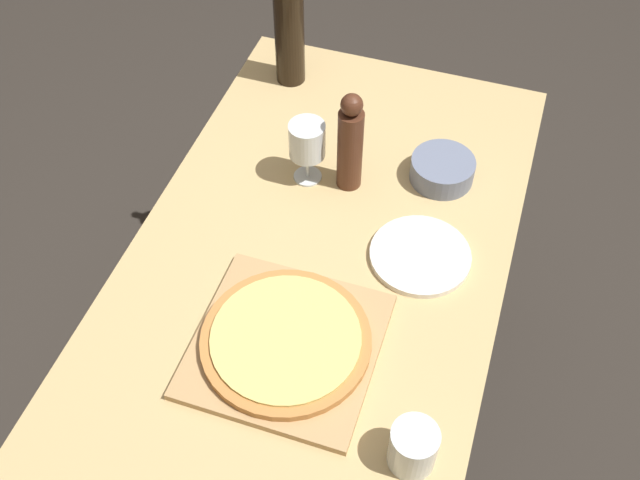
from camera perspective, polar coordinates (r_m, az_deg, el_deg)
ground_plane at (r=2.24m, az=-0.44°, el=-14.19°), size 12.00×12.00×0.00m
dining_table at (r=1.66m, az=-0.58°, el=-4.39°), size 0.79×1.46×0.77m
cutting_board at (r=1.46m, az=-2.59°, el=-8.04°), size 0.35×0.35×0.02m
pizza at (r=1.44m, az=-2.62°, el=-7.61°), size 0.33×0.33×0.02m
wine_bottle at (r=1.93m, az=-2.36°, el=15.78°), size 0.08×0.08×0.37m
pepper_mill at (r=1.65m, az=2.28°, el=7.35°), size 0.06×0.06×0.26m
wine_glass at (r=1.67m, az=-0.99°, el=7.51°), size 0.08×0.08×0.16m
small_bowl at (r=1.75m, az=9.30°, el=5.32°), size 0.15×0.15×0.06m
drinking_tumbler at (r=1.33m, az=7.10°, el=-15.40°), size 0.08×0.08×0.10m
dinner_plate at (r=1.60m, az=7.64°, el=-1.18°), size 0.22×0.22×0.01m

